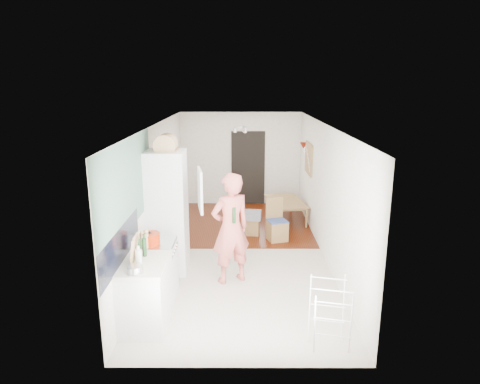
{
  "coord_description": "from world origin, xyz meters",
  "views": [
    {
      "loc": [
        0.01,
        -7.86,
        3.27
      ],
      "look_at": [
        -0.01,
        0.2,
        1.19
      ],
      "focal_mm": 32.0,
      "sensor_mm": 36.0,
      "label": 1
    }
  ],
  "objects_px": {
    "dining_table": "(287,212)",
    "stool": "(253,227)",
    "person": "(231,219)",
    "dining_chair": "(277,220)",
    "drying_rack": "(330,316)"
  },
  "relations": [
    {
      "from": "dining_table",
      "to": "stool",
      "type": "relative_size",
      "value": 3.19
    },
    {
      "from": "dining_table",
      "to": "stool",
      "type": "distance_m",
      "value": 1.34
    },
    {
      "from": "dining_table",
      "to": "drying_rack",
      "type": "height_order",
      "value": "drying_rack"
    },
    {
      "from": "dining_table",
      "to": "dining_chair",
      "type": "bearing_deg",
      "value": 156.13
    },
    {
      "from": "dining_table",
      "to": "dining_chair",
      "type": "relative_size",
      "value": 1.31
    },
    {
      "from": "dining_chair",
      "to": "drying_rack",
      "type": "height_order",
      "value": "dining_chair"
    },
    {
      "from": "dining_chair",
      "to": "stool",
      "type": "xyz_separation_m",
      "value": [
        -0.5,
        0.35,
        -0.26
      ]
    },
    {
      "from": "dining_chair",
      "to": "dining_table",
      "type": "bearing_deg",
      "value": 59.12
    },
    {
      "from": "drying_rack",
      "to": "dining_table",
      "type": "bearing_deg",
      "value": 102.61
    },
    {
      "from": "dining_chair",
      "to": "stool",
      "type": "distance_m",
      "value": 0.67
    },
    {
      "from": "person",
      "to": "drying_rack",
      "type": "height_order",
      "value": "person"
    },
    {
      "from": "person",
      "to": "dining_chair",
      "type": "bearing_deg",
      "value": -143.47
    },
    {
      "from": "stool",
      "to": "drying_rack",
      "type": "bearing_deg",
      "value": -78.35
    },
    {
      "from": "dining_table",
      "to": "dining_chair",
      "type": "distance_m",
      "value": 1.45
    },
    {
      "from": "person",
      "to": "drying_rack",
      "type": "bearing_deg",
      "value": 96.93
    }
  ]
}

